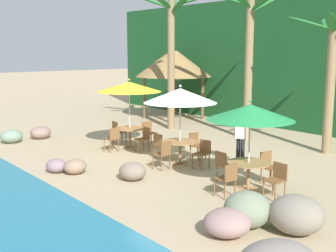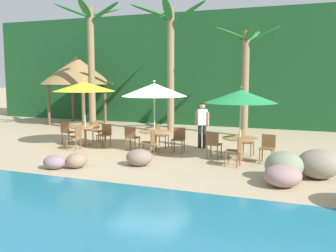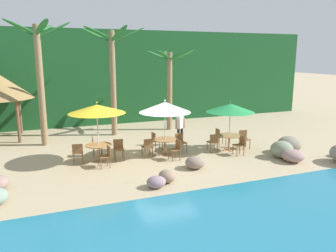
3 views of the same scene
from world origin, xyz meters
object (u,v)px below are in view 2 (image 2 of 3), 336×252
at_px(dining_table_green, 240,142).
at_px(waiter_in_white, 202,122).
at_px(umbrella_yellow, 84,87).
at_px(dining_table_yellow, 85,130).
at_px(umbrella_green, 241,96).
at_px(umbrella_white, 154,90).
at_px(palm_tree_third, 246,64).
at_px(palapa_hut, 77,71).
at_px(chair_white_seaward, 179,138).
at_px(palm_tree_second, 170,48).
at_px(chair_green_right, 236,150).
at_px(chair_green_inland, 245,141).
at_px(chair_green_seaward, 268,146).
at_px(chair_white_inland, 160,134).
at_px(chair_white_left, 131,136).
at_px(chair_yellow_right, 76,136).
at_px(dining_table_white, 155,135).
at_px(chair_green_left, 213,143).
at_px(chair_white_right, 150,141).
at_px(chair_yellow_inland, 97,130).
at_px(chair_yellow_left, 67,131).
at_px(chair_yellow_seaward, 105,134).
at_px(palm_tree_nearest, 91,48).

xyz_separation_m(dining_table_green, waiter_in_white, (-1.77, 1.72, 0.37)).
distance_m(umbrella_yellow, dining_table_yellow, 1.64).
distance_m(umbrella_green, dining_table_green, 1.42).
relative_size(umbrella_white, palm_tree_third, 0.53).
bearing_deg(palapa_hut, chair_white_seaward, -35.04).
bearing_deg(palm_tree_second, chair_green_right, -53.11).
distance_m(palm_tree_second, palm_tree_third, 3.54).
relative_size(chair_green_inland, palm_tree_third, 0.18).
distance_m(chair_green_seaward, chair_green_right, 1.19).
height_order(chair_white_seaward, palm_tree_third, palm_tree_third).
distance_m(chair_white_inland, chair_white_left, 1.18).
distance_m(chair_yellow_right, dining_table_white, 2.87).
bearing_deg(chair_green_left, chair_white_right, -167.54).
height_order(chair_yellow_right, chair_green_left, same).
xyz_separation_m(chair_white_left, dining_table_green, (3.93, -0.25, 0.10)).
relative_size(chair_white_left, chair_green_right, 1.00).
xyz_separation_m(chair_yellow_inland, chair_white_left, (2.09, -1.08, 0.00)).
bearing_deg(chair_green_right, chair_green_seaward, 48.86).
distance_m(dining_table_yellow, chair_green_inland, 6.01).
height_order(chair_yellow_right, chair_white_seaward, same).
bearing_deg(chair_yellow_inland, dining_table_white, -18.21).
xyz_separation_m(umbrella_white, chair_white_left, (-0.85, -0.11, -1.66)).
distance_m(chair_yellow_left, chair_green_right, 7.08).
bearing_deg(palm_tree_third, chair_green_inland, -78.51).
height_order(chair_yellow_seaward, palapa_hut, palapa_hut).
height_order(dining_table_yellow, dining_table_white, same).
xyz_separation_m(dining_table_yellow, umbrella_white, (2.93, -0.11, 1.56)).
xyz_separation_m(chair_white_seaward, umbrella_green, (2.26, -0.57, 1.52)).
distance_m(chair_yellow_inland, chair_green_right, 6.47).
height_order(umbrella_white, palm_tree_third, palm_tree_third).
bearing_deg(chair_white_left, chair_white_inland, 53.88).
relative_size(chair_white_seaward, umbrella_green, 0.37).
bearing_deg(umbrella_white, chair_green_seaward, -4.66).
height_order(chair_green_left, palapa_hut, palapa_hut).
relative_size(palm_tree_nearest, palapa_hut, 1.53).
xyz_separation_m(dining_table_yellow, dining_table_white, (2.93, -0.11, 0.00)).
bearing_deg(chair_green_seaward, palapa_hut, 151.05).
xyz_separation_m(chair_yellow_seaward, umbrella_green, (5.17, -0.50, 1.52)).
bearing_deg(chair_green_right, dining_table_yellow, 167.67).
bearing_deg(palm_tree_third, chair_green_left, -89.26).
height_order(umbrella_white, chair_green_right, umbrella_white).
bearing_deg(dining_table_white, chair_yellow_left, 178.00).
bearing_deg(chair_green_seaward, chair_green_left, -177.97).
distance_m(chair_yellow_left, dining_table_green, 6.90).
bearing_deg(palapa_hut, chair_green_inland, -27.56).
distance_m(dining_table_green, waiter_in_white, 2.49).
xyz_separation_m(dining_table_green, chair_green_inland, (-0.02, 0.85, -0.10)).
height_order(dining_table_yellow, chair_white_left, chair_white_left).
xyz_separation_m(dining_table_yellow, palm_tree_third, (5.10, 4.81, 2.56)).
bearing_deg(chair_white_right, umbrella_white, 103.29).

